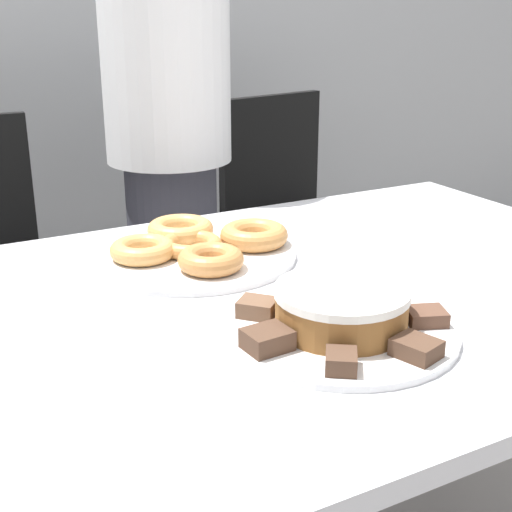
{
  "coord_description": "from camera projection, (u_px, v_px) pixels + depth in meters",
  "views": [
    {
      "loc": [
        -0.53,
        -0.92,
        1.18
      ],
      "look_at": [
        -0.01,
        0.03,
        0.79
      ],
      "focal_mm": 50.0,
      "sensor_mm": 36.0,
      "label": 1
    }
  ],
  "objects": [
    {
      "name": "plate_donuts",
      "position": [
        191.0,
        255.0,
        1.32
      ],
      "size": [
        0.39,
        0.39,
        0.01
      ],
      "color": "white",
      "rests_on": "table"
    },
    {
      "name": "plate_cake",
      "position": [
        340.0,
        330.0,
        1.02
      ],
      "size": [
        0.33,
        0.33,
        0.01
      ],
      "color": "white",
      "rests_on": "table"
    },
    {
      "name": "lamington_2",
      "position": [
        341.0,
        361.0,
        0.89
      ],
      "size": [
        0.06,
        0.06,
        0.02
      ],
      "rotation": [
        0.0,
        0.0,
        4.11
      ],
      "color": "#513828",
      "rests_on": "plate_cake"
    },
    {
      "name": "lamington_1",
      "position": [
        267.0,
        339.0,
        0.95
      ],
      "size": [
        0.06,
        0.05,
        0.03
      ],
      "rotation": [
        0.0,
        0.0,
        3.21
      ],
      "color": "#513828",
      "rests_on": "plate_cake"
    },
    {
      "name": "lamington_6",
      "position": [
        306.0,
        289.0,
        1.12
      ],
      "size": [
        0.05,
        0.05,
        0.02
      ],
      "rotation": [
        0.0,
        0.0,
        7.7
      ],
      "color": "brown",
      "rests_on": "plate_cake"
    },
    {
      "name": "table",
      "position": [
        272.0,
        342.0,
        1.18
      ],
      "size": [
        1.49,
        0.94,
        0.73
      ],
      "color": "silver",
      "rests_on": "ground_plane"
    },
    {
      "name": "office_chair_right",
      "position": [
        299.0,
        248.0,
        2.29
      ],
      "size": [
        0.52,
        0.52,
        0.9
      ],
      "rotation": [
        0.0,
        0.0,
        0.19
      ],
      "color": "black",
      "rests_on": "ground_plane"
    },
    {
      "name": "donut_3",
      "position": [
        211.0,
        260.0,
        1.23
      ],
      "size": [
        0.11,
        0.11,
        0.04
      ],
      "color": "#C68447",
      "rests_on": "plate_donuts"
    },
    {
      "name": "lamington_4",
      "position": [
        426.0,
        316.0,
        1.02
      ],
      "size": [
        0.07,
        0.06,
        0.02
      ],
      "rotation": [
        0.0,
        0.0,
        5.9
      ],
      "color": "brown",
      "rests_on": "plate_cake"
    },
    {
      "name": "lamington_0",
      "position": [
        258.0,
        308.0,
        1.05
      ],
      "size": [
        0.07,
        0.07,
        0.02
      ],
      "rotation": [
        0.0,
        0.0,
        2.31
      ],
      "color": "brown",
      "rests_on": "plate_cake"
    },
    {
      "name": "lamington_3",
      "position": [
        416.0,
        348.0,
        0.93
      ],
      "size": [
        0.06,
        0.07,
        0.02
      ],
      "rotation": [
        0.0,
        0.0,
        5.01
      ],
      "color": "#513828",
      "rests_on": "plate_cake"
    },
    {
      "name": "donut_2",
      "position": [
        143.0,
        250.0,
        1.28
      ],
      "size": [
        0.12,
        0.12,
        0.03
      ],
      "color": "tan",
      "rests_on": "plate_donuts"
    },
    {
      "name": "donut_4",
      "position": [
        254.0,
        235.0,
        1.35
      ],
      "size": [
        0.13,
        0.13,
        0.04
      ],
      "color": "#D18E4C",
      "rests_on": "plate_donuts"
    },
    {
      "name": "frosted_cake",
      "position": [
        341.0,
        308.0,
        1.0
      ],
      "size": [
        0.19,
        0.19,
        0.06
      ],
      "color": "brown",
      "rests_on": "plate_cake"
    },
    {
      "name": "donut_1",
      "position": [
        180.0,
        229.0,
        1.39
      ],
      "size": [
        0.13,
        0.13,
        0.03
      ],
      "color": "tan",
      "rests_on": "plate_donuts"
    },
    {
      "name": "lamington_5",
      "position": [
        376.0,
        291.0,
        1.11
      ],
      "size": [
        0.07,
        0.06,
        0.02
      ],
      "rotation": [
        0.0,
        0.0,
        6.8
      ],
      "color": "brown",
      "rests_on": "plate_cake"
    },
    {
      "name": "donut_0",
      "position": [
        191.0,
        245.0,
        1.31
      ],
      "size": [
        0.12,
        0.12,
        0.03
      ],
      "color": "#D18E4C",
      "rests_on": "plate_donuts"
    },
    {
      "name": "person_standing",
      "position": [
        169.0,
        138.0,
        1.8
      ],
      "size": [
        0.32,
        0.32,
        1.61
      ],
      "color": "#383842",
      "rests_on": "ground_plane"
    }
  ]
}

